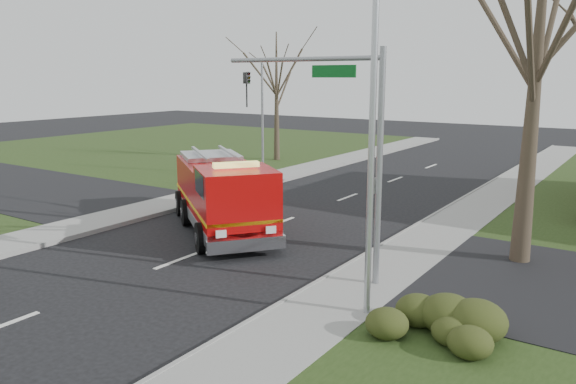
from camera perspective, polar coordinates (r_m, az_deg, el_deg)
The scene contains 10 objects.
ground at distance 19.11m, azimuth -11.23°, elevation -6.89°, with size 120.00×120.00×0.00m, color black.
sidewalk_right at distance 15.55m, azimuth 5.44°, elevation -10.83°, with size 2.40×80.00×0.15m, color gray.
sidewalk_left at distance 23.75m, azimuth -21.89°, elevation -3.66°, with size 2.40×80.00×0.15m, color gray.
hedge_corner at distance 13.47m, azimuth 14.13°, elevation -12.49°, with size 2.80×2.00×0.90m, color #253112.
bare_tree_near at distance 19.03m, azimuth 24.19°, elevation 14.91°, with size 6.00×6.00×12.00m.
bare_tree_left at distance 39.94m, azimuth -1.18°, elevation 11.05°, with size 4.50×4.50×9.00m.
traffic_signal_mast at distance 16.21m, azimuth 5.22°, elevation 7.01°, with size 5.29×0.18×6.80m.
streetlight_pole at distance 13.57m, azimuth 8.28°, elevation 5.37°, with size 1.48×0.16×8.40m.
utility_pole_far at distance 33.30m, azimuth -2.62°, elevation 7.35°, with size 0.14×0.14×7.00m, color gray.
fire_engine at distance 22.05m, azimuth -6.61°, elevation -0.44°, with size 7.69×6.83×3.11m.
Camera 1 is at (12.99, -12.66, 6.02)m, focal length 35.00 mm.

